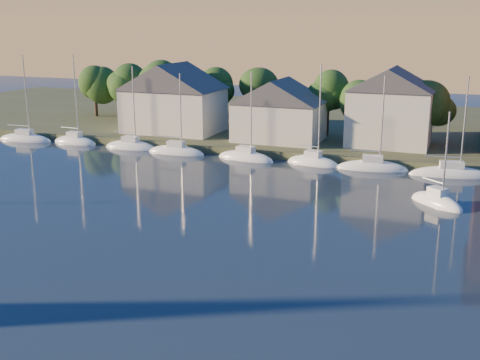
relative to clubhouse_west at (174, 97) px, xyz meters
The scene contains 8 objects.
shoreline_land 28.43m from the clubhouse_west, 37.69° to the left, with size 160.00×50.00×2.00m, color #394126.
wooden_dock 23.56m from the clubhouse_west, 15.26° to the right, with size 120.00×3.00×1.00m, color brown.
clubhouse_west is the anchor object (origin of this frame).
clubhouse_centre 16.05m from the clubhouse_west, ahead, with size 11.55×8.40×8.08m.
clubhouse_east 30.02m from the clubhouse_west, ahead, with size 10.50×8.40×9.80m.
tree_line 24.55m from the clubhouse_west, 11.77° to the left, with size 93.40×5.40×8.90m.
moored_fleet 17.64m from the clubhouse_west, 32.73° to the right, with size 71.50×2.40×12.05m.
drifting_sailboat_right 42.93m from the clubhouse_west, 28.75° to the right, with size 5.83×5.30×9.77m.
Camera 1 is at (17.34, -18.16, 16.36)m, focal length 45.00 mm.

